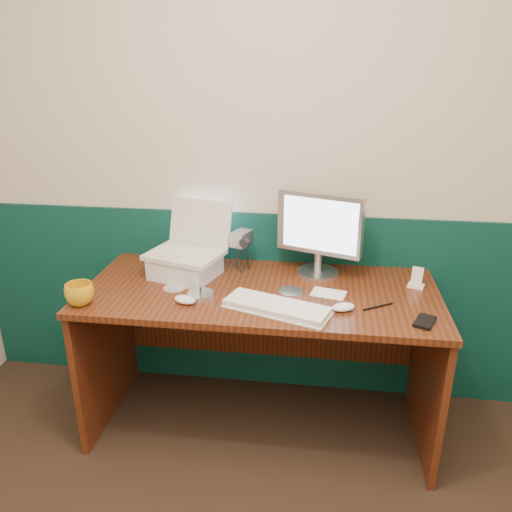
# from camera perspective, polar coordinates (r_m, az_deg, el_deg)

# --- Properties ---
(back_wall) EXTENTS (3.50, 0.04, 2.50)m
(back_wall) POSITION_cam_1_polar(r_m,az_deg,el_deg) (2.45, 4.71, 10.38)
(back_wall) COLOR beige
(back_wall) RESTS_ON ground
(wainscot) EXTENTS (3.48, 0.02, 1.00)m
(wainscot) POSITION_cam_1_polar(r_m,az_deg,el_deg) (2.69, 4.21, -5.56)
(wainscot) COLOR #072F2A
(wainscot) RESTS_ON ground
(desk) EXTENTS (1.60, 0.70, 0.75)m
(desk) POSITION_cam_1_polar(r_m,az_deg,el_deg) (2.45, 0.49, -11.77)
(desk) COLOR #391B0A
(desk) RESTS_ON ground
(laptop_riser) EXTENTS (0.34, 0.32, 0.10)m
(laptop_riser) POSITION_cam_1_polar(r_m,az_deg,el_deg) (2.41, -8.08, -1.18)
(laptop_riser) COLOR silver
(laptop_riser) RESTS_ON desk
(laptop) EXTENTS (0.39, 0.34, 0.28)m
(laptop) POSITION_cam_1_polar(r_m,az_deg,el_deg) (2.34, -8.31, 3.07)
(laptop) COLOR silver
(laptop) RESTS_ON laptop_riser
(monitor) EXTENTS (0.42, 0.24, 0.41)m
(monitor) POSITION_cam_1_polar(r_m,az_deg,el_deg) (2.37, 7.24, 2.42)
(monitor) COLOR #B5B4B9
(monitor) RESTS_ON desk
(keyboard) EXTENTS (0.46, 0.28, 0.03)m
(keyboard) POSITION_cam_1_polar(r_m,az_deg,el_deg) (2.08, 2.37, -5.92)
(keyboard) COLOR white
(keyboard) RESTS_ON desk
(mouse_right) EXTENTS (0.11, 0.09, 0.03)m
(mouse_right) POSITION_cam_1_polar(r_m,az_deg,el_deg) (2.10, 9.96, -5.77)
(mouse_right) COLOR white
(mouse_right) RESTS_ON desk
(mouse_left) EXTENTS (0.11, 0.09, 0.03)m
(mouse_left) POSITION_cam_1_polar(r_m,az_deg,el_deg) (2.16, -8.13, -4.96)
(mouse_left) COLOR white
(mouse_left) RESTS_ON desk
(mug) EXTENTS (0.15, 0.15, 0.09)m
(mug) POSITION_cam_1_polar(r_m,az_deg,el_deg) (2.24, -19.52, -4.12)
(mug) COLOR gold
(mug) RESTS_ON desk
(camcorder) EXTENTS (0.14, 0.16, 0.21)m
(camcorder) POSITION_cam_1_polar(r_m,az_deg,el_deg) (2.43, -1.65, 0.61)
(camcorder) COLOR #ADADB2
(camcorder) RESTS_ON desk
(cd_spindle) EXTENTS (0.12, 0.12, 0.02)m
(cd_spindle) POSITION_cam_1_polar(r_m,az_deg,el_deg) (2.20, -6.35, -4.47)
(cd_spindle) COLOR silver
(cd_spindle) RESTS_ON desk
(cd_loose_a) EXTENTS (0.11, 0.11, 0.00)m
(cd_loose_a) POSITION_cam_1_polar(r_m,az_deg,el_deg) (2.31, -9.28, -3.60)
(cd_loose_a) COLOR silver
(cd_loose_a) RESTS_ON desk
(cd_loose_b) EXTENTS (0.11, 0.11, 0.00)m
(cd_loose_b) POSITION_cam_1_polar(r_m,az_deg,el_deg) (2.25, 4.02, -4.02)
(cd_loose_b) COLOR #AFB7BF
(cd_loose_b) RESTS_ON desk
(pen) EXTENTS (0.13, 0.09, 0.01)m
(pen) POSITION_cam_1_polar(r_m,az_deg,el_deg) (2.17, 13.77, -5.63)
(pen) COLOR black
(pen) RESTS_ON desk
(papers) EXTENTS (0.17, 0.13, 0.00)m
(papers) POSITION_cam_1_polar(r_m,az_deg,el_deg) (2.24, 8.28, -4.27)
(papers) COLOR white
(papers) RESTS_ON desk
(dock) EXTENTS (0.08, 0.07, 0.01)m
(dock) POSITION_cam_1_polar(r_m,az_deg,el_deg) (2.40, 17.81, -3.25)
(dock) COLOR white
(dock) RESTS_ON desk
(music_player) EXTENTS (0.05, 0.04, 0.08)m
(music_player) POSITION_cam_1_polar(r_m,az_deg,el_deg) (2.38, 17.94, -2.19)
(music_player) COLOR white
(music_player) RESTS_ON dock
(pda) EXTENTS (0.11, 0.13, 0.01)m
(pda) POSITION_cam_1_polar(r_m,az_deg,el_deg) (2.09, 18.73, -7.11)
(pda) COLOR black
(pda) RESTS_ON desk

